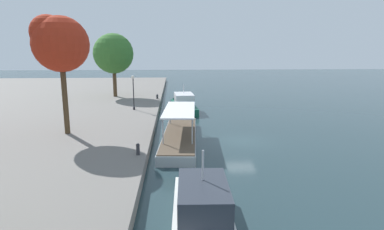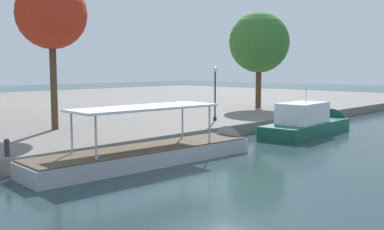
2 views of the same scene
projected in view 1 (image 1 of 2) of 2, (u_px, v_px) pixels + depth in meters
name	position (u px, v px, depth m)	size (l,w,h in m)	color
ground_plane	(241.00, 141.00, 28.72)	(220.00, 220.00, 0.00)	#23383D
motor_yacht_0	(202.00, 217.00, 14.11)	(8.84, 2.79, 4.85)	silver
tour_boat_1	(180.00, 135.00, 29.47)	(14.26, 3.70, 4.11)	#9EA3A8
motor_yacht_2	(183.00, 105.00, 43.72)	(10.40, 3.53, 4.70)	#14513D
mooring_bollard_0	(157.00, 96.00, 48.34)	(0.33, 0.33, 0.71)	#2D2D33
mooring_bollard_1	(138.00, 149.00, 22.29)	(0.27, 0.27, 0.84)	#2D2D33
lamp_post	(133.00, 89.00, 39.05)	(0.39, 0.39, 4.22)	black
tree_1	(59.00, 43.00, 26.65)	(4.68, 4.71, 10.10)	#4C3823
tree_3	(112.00, 54.00, 49.72)	(6.21, 6.29, 9.84)	#4C3823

